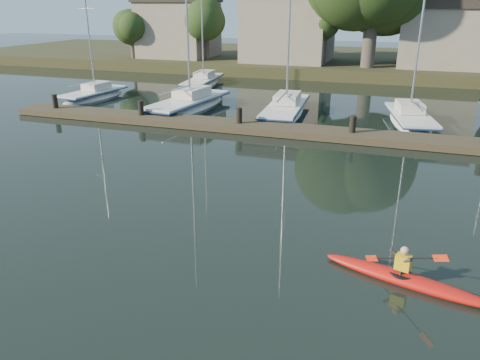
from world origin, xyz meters
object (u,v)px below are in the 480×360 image
(sailboat_3, at_px, (409,126))
(dock, at_px, (293,131))
(sailboat_0, at_px, (94,101))
(sailboat_2, at_px, (285,117))
(kayak, at_px, (406,277))
(sailboat_1, at_px, (189,112))
(sailboat_5, at_px, (203,87))

(sailboat_3, bearing_deg, dock, -153.23)
(sailboat_0, xyz_separation_m, sailboat_2, (14.34, -0.57, -0.01))
(dock, bearing_deg, kayak, -65.94)
(kayak, relative_size, sailboat_0, 0.40)
(sailboat_0, relative_size, sailboat_1, 0.71)
(dock, distance_m, sailboat_1, 8.83)
(kayak, relative_size, sailboat_5, 0.31)
(sailboat_5, bearing_deg, sailboat_3, -32.98)
(dock, bearing_deg, sailboat_0, 162.17)
(dock, relative_size, sailboat_5, 2.52)
(sailboat_1, height_order, sailboat_2, sailboat_1)
(kayak, relative_size, dock, 0.12)
(sailboat_3, bearing_deg, sailboat_1, 171.00)
(sailboat_2, bearing_deg, kayak, -71.34)
(sailboat_3, bearing_deg, sailboat_2, 168.57)
(kayak, xyz_separation_m, sailboat_5, (-16.38, 25.78, -0.33))
(sailboat_0, bearing_deg, sailboat_2, 3.30)
(sailboat_1, height_order, sailboat_3, sailboat_1)
(sailboat_1, bearing_deg, sailboat_5, 114.01)
(sailboat_0, relative_size, sailboat_5, 0.79)
(sailboat_0, distance_m, sailboat_2, 14.35)
(sailboat_0, xyz_separation_m, sailboat_5, (5.17, 7.92, 0.01))
(sailboat_5, bearing_deg, kayak, -63.13)
(sailboat_1, bearing_deg, sailboat_0, 178.73)
(sailboat_3, bearing_deg, sailboat_0, 167.28)
(sailboat_1, distance_m, sailboat_2, 6.37)
(dock, height_order, sailboat_5, sailboat_5)
(sailboat_0, distance_m, sailboat_5, 9.46)
(dock, xyz_separation_m, sailboat_1, (-7.86, 3.99, -0.41))
(dock, relative_size, sailboat_0, 3.18)
(sailboat_2, xyz_separation_m, sailboat_3, (7.28, -0.04, 0.00))
(sailboat_0, bearing_deg, sailboat_5, 62.43)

